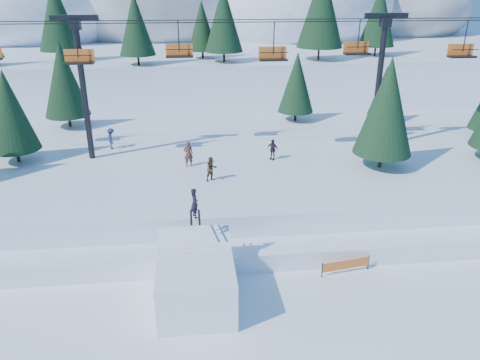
{
  "coord_description": "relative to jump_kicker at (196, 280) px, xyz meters",
  "views": [
    {
      "loc": [
        -1.51,
        -16.47,
        14.68
      ],
      "look_at": [
        0.98,
        6.0,
        5.2
      ],
      "focal_mm": 35.0,
      "sensor_mm": 36.0,
      "label": 1
    }
  ],
  "objects": [
    {
      "name": "ground",
      "position": [
        1.55,
        -2.83,
        -1.35
      ],
      "size": [
        160.0,
        160.0,
        0.0
      ],
      "primitive_type": "plane",
      "color": "white",
      "rests_on": "ground"
    },
    {
      "name": "mid_shelf",
      "position": [
        1.55,
        15.17,
        -0.1
      ],
      "size": [
        70.0,
        22.0,
        2.5
      ],
      "primitive_type": "cube",
      "color": "white",
      "rests_on": "ground"
    },
    {
      "name": "berm",
      "position": [
        1.55,
        5.17,
        -0.8
      ],
      "size": [
        70.0,
        6.0,
        1.1
      ],
      "primitive_type": "cube",
      "color": "white",
      "rests_on": "ground"
    },
    {
      "name": "mountain_ridge",
      "position": [
        -3.52,
        70.52,
        8.3
      ],
      "size": [
        119.0,
        60.04,
        26.46
      ],
      "color": "white",
      "rests_on": "ground"
    },
    {
      "name": "jump_kicker",
      "position": [
        0.0,
        0.0,
        0.0
      ],
      "size": [
        3.67,
        5.0,
        5.57
      ],
      "color": "white",
      "rests_on": "ground"
    },
    {
      "name": "chairlift",
      "position": [
        3.37,
        15.22,
        7.98
      ],
      "size": [
        46.0,
        3.21,
        10.28
      ],
      "color": "black",
      "rests_on": "mid_shelf"
    },
    {
      "name": "conifer_stand",
      "position": [
        1.48,
        16.04,
        5.29
      ],
      "size": [
        60.48,
        17.43,
        7.88
      ],
      "color": "black",
      "rests_on": "mid_shelf"
    },
    {
      "name": "distant_skiers",
      "position": [
        -0.39,
        14.57,
        2.01
      ],
      "size": [
        34.84,
        9.14,
        1.87
      ],
      "color": "#572C24",
      "rests_on": "mid_shelf"
    },
    {
      "name": "banner_near",
      "position": [
        8.18,
        1.67,
        -0.81
      ],
      "size": [
        2.82,
        0.52,
        0.9
      ],
      "color": "black",
      "rests_on": "ground"
    },
    {
      "name": "banner_far",
      "position": [
        13.17,
        2.87,
        -0.81
      ],
      "size": [
        2.78,
        0.71,
        0.9
      ],
      "color": "black",
      "rests_on": "ground"
    }
  ]
}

